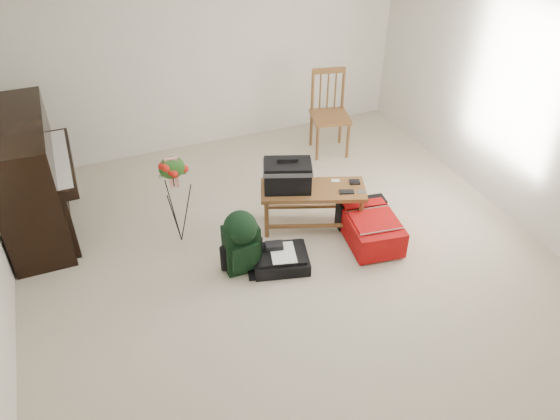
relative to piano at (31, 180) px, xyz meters
name	(u,v)px	position (x,y,z in m)	size (l,w,h in m)	color
floor	(295,270)	(2.19, -1.60, -0.60)	(5.00, 5.50, 0.01)	#C2B89C
ceiling	(301,2)	(2.19, -1.60, 1.90)	(5.00, 5.50, 0.01)	white
wall_back	(207,49)	(2.19, 1.15, 0.65)	(5.00, 0.04, 2.50)	silver
wall_right	(536,108)	(4.69, -1.60, 0.65)	(0.04, 5.50, 2.50)	silver
piano	(31,180)	(0.00, 0.00, 0.00)	(0.71, 1.50, 1.25)	black
bench	(297,183)	(2.44, -1.01, -0.02)	(1.14, 0.76, 0.82)	brown
dining_chair	(329,114)	(3.48, 0.38, -0.09)	(0.54, 0.54, 1.04)	brown
red_suitcase	(368,225)	(3.07, -1.41, -0.44)	(0.58, 0.78, 0.31)	red
black_duffel	(280,258)	(2.08, -1.47, -0.52)	(0.61, 0.53, 0.22)	black
green_backpack	(241,239)	(1.73, -1.38, -0.24)	(0.33, 0.32, 0.65)	black
flower_stand	(176,201)	(1.28, -0.74, -0.10)	(0.36, 0.36, 1.01)	black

